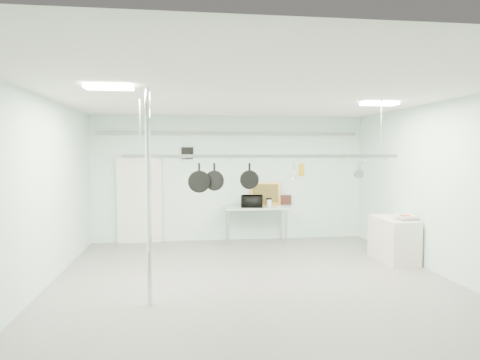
{
  "coord_description": "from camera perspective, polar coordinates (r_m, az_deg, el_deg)",
  "views": [
    {
      "loc": [
        -1.18,
        -6.95,
        2.26
      ],
      "look_at": [
        -0.14,
        1.0,
        1.75
      ],
      "focal_mm": 32.0,
      "sensor_mm": 36.0,
      "label": 1
    }
  ],
  "objects": [
    {
      "name": "floor",
      "position": [
        7.4,
        2.15,
        -14.12
      ],
      "size": [
        8.0,
        8.0,
        0.0
      ],
      "primitive_type": "plane",
      "color": "gray",
      "rests_on": "ground"
    },
    {
      "name": "ceiling",
      "position": [
        7.11,
        2.22,
        11.19
      ],
      "size": [
        7.0,
        8.0,
        0.02
      ],
      "primitive_type": "cube",
      "color": "silver",
      "rests_on": "back_wall"
    },
    {
      "name": "back_wall",
      "position": [
        11.02,
        -1.29,
        0.23
      ],
      "size": [
        7.0,
        0.02,
        3.2
      ],
      "primitive_type": "cube",
      "color": "silver",
      "rests_on": "floor"
    },
    {
      "name": "right_wall",
      "position": [
        8.39,
        26.39,
        -1.22
      ],
      "size": [
        0.02,
        8.0,
        3.2
      ],
      "primitive_type": "cube",
      "color": "silver",
      "rests_on": "floor"
    },
    {
      "name": "door",
      "position": [
        11.01,
        -13.26,
        -2.75
      ],
      "size": [
        1.1,
        0.1,
        2.2
      ],
      "primitive_type": "cube",
      "color": "silver",
      "rests_on": "floor"
    },
    {
      "name": "wall_vent",
      "position": [
        10.92,
        -7.04,
        3.58
      ],
      "size": [
        0.3,
        0.04,
        0.3
      ],
      "primitive_type": "cube",
      "color": "black",
      "rests_on": "back_wall"
    },
    {
      "name": "conduit_pipe",
      "position": [
        10.92,
        -1.24,
        6.23
      ],
      "size": [
        6.6,
        0.07,
        0.07
      ],
      "primitive_type": "cylinder",
      "rotation": [
        0.0,
        1.57,
        0.0
      ],
      "color": "gray",
      "rests_on": "back_wall"
    },
    {
      "name": "chrome_pole",
      "position": [
        6.4,
        -12.08,
        -2.32
      ],
      "size": [
        0.08,
        0.08,
        3.2
      ],
      "primitive_type": "cylinder",
      "color": "silver",
      "rests_on": "floor"
    },
    {
      "name": "prep_table",
      "position": [
        10.79,
        2.12,
        -3.94
      ],
      "size": [
        1.6,
        0.7,
        0.91
      ],
      "color": "#A7C4B2",
      "rests_on": "floor"
    },
    {
      "name": "side_cabinet",
      "position": [
        9.57,
        19.78,
        -7.45
      ],
      "size": [
        0.6,
        1.2,
        0.9
      ],
      "primitive_type": "cube",
      "color": "beige",
      "rests_on": "floor"
    },
    {
      "name": "pot_rack",
      "position": [
        7.38,
        3.34,
        3.43
      ],
      "size": [
        4.8,
        0.06,
        1.0
      ],
      "color": "#B7B7BC",
      "rests_on": "ceiling"
    },
    {
      "name": "light_panel_left",
      "position": [
        6.29,
        -17.06,
        11.74
      ],
      "size": [
        0.65,
        0.3,
        0.05
      ],
      "primitive_type": "cube",
      "color": "white",
      "rests_on": "ceiling"
    },
    {
      "name": "light_panel_right",
      "position": [
        8.4,
        18.09,
        9.64
      ],
      "size": [
        0.65,
        0.3,
        0.05
      ],
      "primitive_type": "cube",
      "color": "white",
      "rests_on": "ceiling"
    },
    {
      "name": "microwave",
      "position": [
        10.65,
        1.61,
        -2.85
      ],
      "size": [
        0.59,
        0.45,
        0.29
      ],
      "primitive_type": "imported",
      "rotation": [
        0.0,
        0.0,
        2.96
      ],
      "color": "black",
      "rests_on": "prep_table"
    },
    {
      "name": "coffee_canister",
      "position": [
        10.78,
        3.88,
        -3.09
      ],
      "size": [
        0.14,
        0.14,
        0.18
      ],
      "primitive_type": "cylinder",
      "rotation": [
        0.0,
        0.0,
        -0.01
      ],
      "color": "silver",
      "rests_on": "prep_table"
    },
    {
      "name": "painting_large",
      "position": [
        11.09,
        3.4,
        -1.85
      ],
      "size": [
        0.79,
        0.2,
        0.58
      ],
      "primitive_type": "cube",
      "rotation": [
        -0.14,
        0.0,
        -0.09
      ],
      "color": "gold",
      "rests_on": "prep_table"
    },
    {
      "name": "painting_small",
      "position": [
        11.22,
        6.1,
        -2.65
      ],
      "size": [
        0.31,
        0.1,
        0.25
      ],
      "primitive_type": "cube",
      "rotation": [
        -0.17,
        0.0,
        -0.07
      ],
      "color": "#321711",
      "rests_on": "prep_table"
    },
    {
      "name": "fruit_bowl",
      "position": [
        9.27,
        21.09,
        -4.69
      ],
      "size": [
        0.47,
        0.47,
        0.1
      ],
      "primitive_type": "imported",
      "rotation": [
        0.0,
        0.0,
        0.15
      ],
      "color": "silver",
      "rests_on": "side_cabinet"
    },
    {
      "name": "skillet_left",
      "position": [
        7.26,
        -5.47,
        0.29
      ],
      "size": [
        0.37,
        0.06,
        0.5
      ],
      "primitive_type": null,
      "rotation": [
        0.0,
        0.0,
        0.01
      ],
      "color": "black",
      "rests_on": "pot_rack"
    },
    {
      "name": "skillet_mid",
      "position": [
        7.27,
        -3.45,
        0.38
      ],
      "size": [
        0.34,
        0.19,
        0.48
      ],
      "primitive_type": null,
      "rotation": [
        0.0,
        0.0,
        -0.41
      ],
      "color": "black",
      "rests_on": "pot_rack"
    },
    {
      "name": "skillet_right",
      "position": [
        7.34,
        1.27,
        0.65
      ],
      "size": [
        0.33,
        0.09,
        0.43
      ],
      "primitive_type": null,
      "rotation": [
        0.0,
        0.0,
        -0.08
      ],
      "color": "black",
      "rests_on": "pot_rack"
    },
    {
      "name": "whisk",
      "position": [
        7.5,
        7.2,
        1.21
      ],
      "size": [
        0.18,
        0.18,
        0.29
      ],
      "primitive_type": null,
      "rotation": [
        0.0,
        0.0,
        0.08
      ],
      "color": "#B4B4B9",
      "rests_on": "pot_rack"
    },
    {
      "name": "grater",
      "position": [
        7.53,
        8.21,
        1.38
      ],
      "size": [
        0.1,
        0.03,
        0.24
      ],
      "primitive_type": null,
      "rotation": [
        0.0,
        0.0,
        0.06
      ],
      "color": "gold",
      "rests_on": "pot_rack"
    },
    {
      "name": "saucepan",
      "position": [
        7.88,
        15.53,
        1.26
      ],
      "size": [
        0.18,
        0.13,
        0.28
      ],
      "primitive_type": null,
      "rotation": [
        0.0,
        0.0,
        0.32
      ],
      "color": "#BBBABF",
      "rests_on": "pot_rack"
    },
    {
      "name": "fruit_cluster",
      "position": [
        9.27,
        21.1,
        -4.45
      ],
      "size": [
        0.24,
        0.24,
        0.09
      ],
      "primitive_type": null,
      "color": "#B51028",
      "rests_on": "fruit_bowl"
    }
  ]
}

